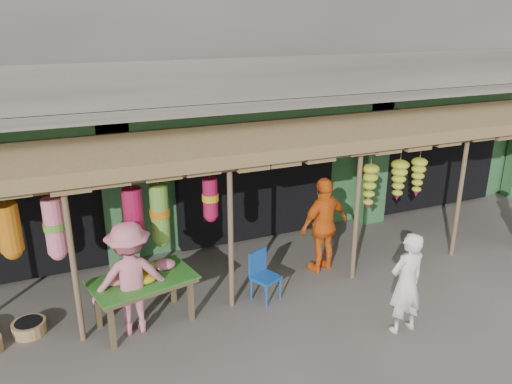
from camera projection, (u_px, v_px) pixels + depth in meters
name	position (u px, v px, depth m)	size (l,w,h in m)	color
ground	(302.00, 283.00, 9.52)	(80.00, 80.00, 0.00)	#514C47
building	(215.00, 76.00, 12.61)	(16.40, 6.80, 7.00)	gray
awning	(277.00, 143.00, 9.29)	(14.00, 2.70, 2.79)	brown
flower_table	(143.00, 280.00, 8.03)	(1.78, 1.26, 0.97)	brown
blue_chair	(262.00, 273.00, 8.85)	(0.57, 0.57, 0.90)	#184D9F
basket_mid	(29.00, 328.00, 7.97)	(0.52, 0.52, 0.20)	#986844
person_front	(406.00, 283.00, 7.81)	(0.62, 0.41, 1.70)	white
person_vendor	(324.00, 225.00, 9.72)	(1.13, 0.47, 1.92)	orange
person_shopper	(131.00, 278.00, 7.78)	(1.21, 0.70, 1.88)	#CD6C7E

